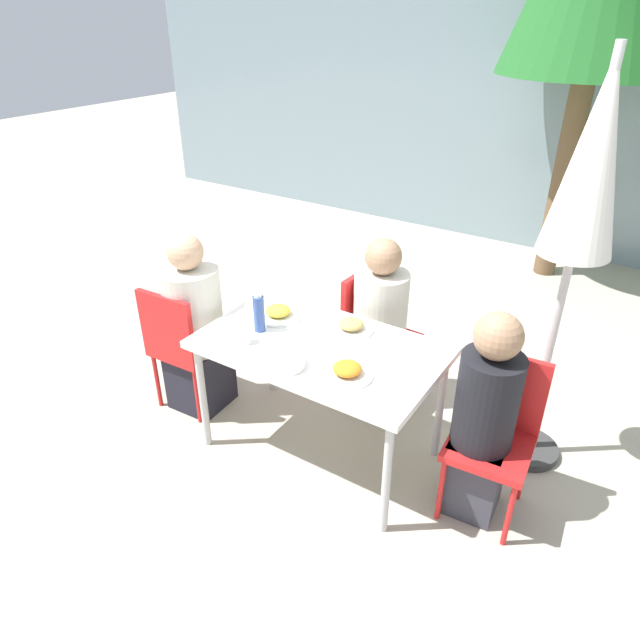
{
  "coord_description": "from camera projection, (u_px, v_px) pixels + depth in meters",
  "views": [
    {
      "loc": [
        1.42,
        -2.2,
        2.35
      ],
      "look_at": [
        0.0,
        0.0,
        0.89
      ],
      "focal_mm": 32.0,
      "sensor_mm": 36.0,
      "label": 1
    }
  ],
  "objects": [
    {
      "name": "ground_plane",
      "position": [
        320.0,
        448.0,
        3.43
      ],
      "size": [
        24.0,
        24.0,
        0.0
      ],
      "primitive_type": "plane",
      "color": "#B2A893"
    },
    {
      "name": "building_facade",
      "position": [
        541.0,
        99.0,
        5.66
      ],
      "size": [
        10.0,
        0.2,
        3.0
      ],
      "color": "gray",
      "rests_on": "ground"
    },
    {
      "name": "dining_table",
      "position": [
        320.0,
        354.0,
        3.1
      ],
      "size": [
        1.31,
        0.78,
        0.74
      ],
      "color": "white",
      "rests_on": "ground"
    },
    {
      "name": "chair_left",
      "position": [
        181.0,
        341.0,
        3.55
      ],
      "size": [
        0.42,
        0.42,
        0.86
      ],
      "rotation": [
        0.0,
        0.0,
        0.05
      ],
      "color": "red",
      "rests_on": "ground"
    },
    {
      "name": "person_left",
      "position": [
        195.0,
        330.0,
        3.56
      ],
      "size": [
        0.37,
        0.37,
        1.19
      ],
      "rotation": [
        0.0,
        0.0,
        0.05
      ],
      "color": "black",
      "rests_on": "ground"
    },
    {
      "name": "chair_right",
      "position": [
        496.0,
        425.0,
        2.85
      ],
      "size": [
        0.43,
        0.43,
        0.86
      ],
      "rotation": [
        0.0,
        0.0,
        -3.07
      ],
      "color": "red",
      "rests_on": "ground"
    },
    {
      "name": "person_right",
      "position": [
        483.0,
        421.0,
        2.78
      ],
      "size": [
        0.3,
        0.3,
        1.16
      ],
      "rotation": [
        0.0,
        0.0,
        -3.07
      ],
      "color": "#383842",
      "rests_on": "ground"
    },
    {
      "name": "chair_far",
      "position": [
        372.0,
        326.0,
        3.72
      ],
      "size": [
        0.42,
        0.42,
        0.86
      ],
      "rotation": [
        0.0,
        0.0,
        -1.62
      ],
      "color": "red",
      "rests_on": "ground"
    },
    {
      "name": "person_far",
      "position": [
        379.0,
        328.0,
        3.62
      ],
      "size": [
        0.34,
        0.34,
        1.14
      ],
      "rotation": [
        0.0,
        0.0,
        -1.62
      ],
      "color": "#473D33",
      "rests_on": "ground"
    },
    {
      "name": "closed_umbrella",
      "position": [
        589.0,
        180.0,
        2.6
      ],
      "size": [
        0.36,
        0.36,
        2.22
      ],
      "color": "#333333",
      "rests_on": "ground"
    },
    {
      "name": "plate_0",
      "position": [
        278.0,
        313.0,
        3.32
      ],
      "size": [
        0.27,
        0.27,
        0.07
      ],
      "color": "white",
      "rests_on": "dining_table"
    },
    {
      "name": "plate_1",
      "position": [
        351.0,
        326.0,
        3.19
      ],
      "size": [
        0.26,
        0.26,
        0.07
      ],
      "color": "white",
      "rests_on": "dining_table"
    },
    {
      "name": "plate_2",
      "position": [
        347.0,
        371.0,
        2.8
      ],
      "size": [
        0.26,
        0.26,
        0.07
      ],
      "color": "white",
      "rests_on": "dining_table"
    },
    {
      "name": "bottle",
      "position": [
        259.0,
        313.0,
        3.15
      ],
      "size": [
        0.06,
        0.06,
        0.23
      ],
      "color": "#334C8E",
      "rests_on": "dining_table"
    },
    {
      "name": "drinking_cup",
      "position": [
        245.0,
        336.0,
        3.07
      ],
      "size": [
        0.07,
        0.07,
        0.09
      ],
      "color": "white",
      "rests_on": "dining_table"
    },
    {
      "name": "salad_bowl",
      "position": [
        287.0,
        362.0,
        2.88
      ],
      "size": [
        0.19,
        0.19,
        0.05
      ],
      "color": "white",
      "rests_on": "dining_table"
    }
  ]
}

